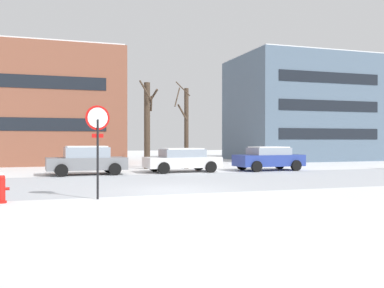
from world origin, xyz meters
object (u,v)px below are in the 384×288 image
Objects in this scene: stop_sign at (98,133)px; parked_car_gray at (86,160)px; fire_hydrant at (1,188)px; parked_car_blue at (269,158)px; parked_car_white at (182,160)px.

parked_car_gray is (0.40, 9.81, -1.26)m from stop_sign.
fire_hydrant is at bearing 178.92° from stop_sign.
parked_car_gray is 10.66m from parked_car_blue.
parked_car_gray is 5.34m from parked_car_white.
parked_car_gray is at bearing -177.36° from parked_car_white.
parked_car_blue is (5.33, -0.33, 0.03)m from parked_car_white.
parked_car_blue reaches higher than parked_car_white.
parked_car_gray is 0.96× the size of parked_car_white.
stop_sign reaches higher than parked_car_white.
fire_hydrant is at bearing -107.78° from parked_car_gray.
stop_sign is at bearing -92.34° from parked_car_gray.
parked_car_gray reaches higher than parked_car_white.
parked_car_blue is (13.79, 9.67, 0.30)m from fire_hydrant.
parked_car_white is 1.04× the size of parked_car_blue.
parked_car_white is at bearing 176.41° from parked_car_blue.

